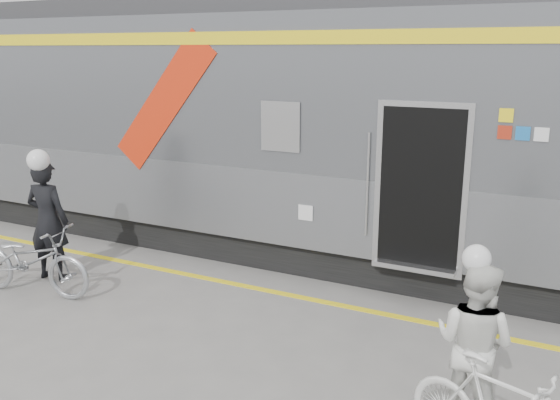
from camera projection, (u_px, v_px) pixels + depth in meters
The scene contains 8 objects.
ground at pixel (216, 372), 6.24m from camera, with size 90.00×90.00×0.00m, color slate.
train at pixel (311, 127), 9.70m from camera, with size 24.00×3.17×4.10m.
safety_strip at pixel (301, 297), 8.10m from camera, with size 24.00×0.12×0.01m, color yellow.
man at pixel (48, 220), 8.58m from camera, with size 0.65×0.43×1.78m, color black.
bicycle_left at pixel (30, 260), 8.12m from camera, with size 0.65×1.86×0.98m, color #ABAFB3.
woman at pixel (474, 344), 5.24m from camera, with size 0.75×0.58×1.54m, color silver.
helmet_man at pixel (41, 149), 8.32m from camera, with size 0.31×0.31×0.31m, color white.
helmet_woman at pixel (483, 248), 5.02m from camera, with size 0.25×0.25×0.25m, color white.
Camera 1 is at (3.12, -4.70, 3.30)m, focal length 38.00 mm.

